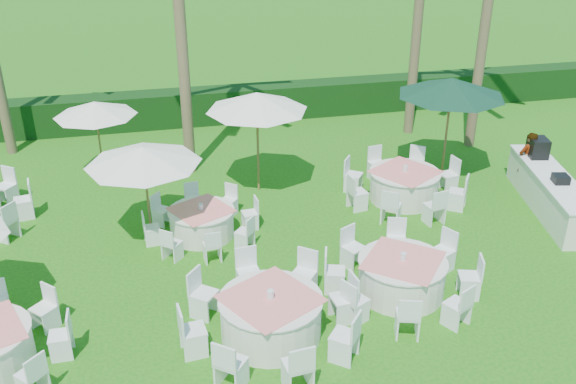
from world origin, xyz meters
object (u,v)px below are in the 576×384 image
Objects in this scene: umbrella_green at (452,87)px; banquet_table_e at (202,222)px; banquet_table_c at (402,276)px; umbrella_b at (143,156)px; buffet_table at (550,191)px; banquet_table_f at (404,185)px; banquet_table_b at (271,316)px; umbrella_d at (257,101)px; staff_person at (527,160)px; umbrella_c at (95,109)px.

banquet_table_e is at bearing -164.43° from umbrella_green.
banquet_table_c is 1.20× the size of umbrella_b.
umbrella_b is at bearing 175.92° from buffet_table.
banquet_table_b is at bearing -133.73° from banquet_table_f.
banquet_table_e is 0.93× the size of umbrella_green.
umbrella_green reaches higher than buffet_table.
umbrella_d is at bearing 158.51° from banquet_table_f.
staff_person reaches higher than banquet_table_f.
banquet_table_f is at bearing -6.41° from staff_person.
banquet_table_b is 1.14× the size of umbrella_green.
banquet_table_e is 9.15m from buffet_table.
umbrella_d is at bearing 158.54° from buffet_table.
staff_person is at bearing -11.63° from umbrella_d.
banquet_table_c is 1.37× the size of umbrella_c.
umbrella_green is at bearing 36.36° from banquet_table_f.
banquet_table_b reaches higher than banquet_table_f.
banquet_table_c is at bearing -112.66° from banquet_table_f.
umbrella_c is at bearing 158.43° from buffet_table.
banquet_table_e is at bearing -4.98° from umbrella_b.
umbrella_b is 0.89× the size of umbrella_green.
banquet_table_b reaches higher than banquet_table_e.
umbrella_b is 10.52m from buffet_table.
umbrella_green is 2.96m from staff_person.
buffet_table is at bearing -21.57° from umbrella_c.
umbrella_c is at bearing 158.25° from umbrella_d.
umbrella_c reaches higher than banquet_table_c.
banquet_table_b is at bearing -63.53° from umbrella_b.
umbrella_d reaches higher than banquet_table_f.
umbrella_green is (7.35, 2.05, 2.31)m from banquet_table_e.
umbrella_c reaches higher than banquet_table_e.
banquet_table_c is at bearing 31.62° from staff_person.
umbrella_c is at bearing 169.03° from umbrella_green.
buffet_table is (3.53, -1.39, 0.09)m from banquet_table_f.
buffet_table reaches higher than banquet_table_e.
umbrella_b is at bearing 175.02° from banquet_table_e.
umbrella_green is (3.49, 5.43, 2.25)m from banquet_table_c.
banquet_table_c reaches higher than banquet_table_e.
banquet_table_f is 8.84m from umbrella_c.
umbrella_d reaches higher than umbrella_b.
banquet_table_c is 5.14m from banquet_table_e.
banquet_table_b is 1.48× the size of umbrella_c.
umbrella_b reaches higher than banquet_table_b.
banquet_table_f is at bearing 67.34° from banquet_table_c.
buffet_table reaches higher than banquet_table_b.
banquet_table_b is at bearing -165.40° from banquet_table_c.
umbrella_d is (-3.76, 1.48, 2.16)m from banquet_table_f.
umbrella_d is (1.83, 2.24, 2.23)m from banquet_table_e.
banquet_table_f is at bearing -143.64° from umbrella_green.
umbrella_green reaches higher than staff_person.
banquet_table_c is 9.85m from umbrella_c.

